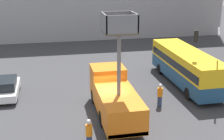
# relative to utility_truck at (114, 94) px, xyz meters

# --- Properties ---
(ground_plane) EXTENTS (120.00, 120.00, 0.00)m
(ground_plane) POSITION_rel_utility_truck_xyz_m (-0.54, 0.06, -1.55)
(ground_plane) COLOR #38383A
(utility_truck) EXTENTS (2.41, 7.30, 7.18)m
(utility_truck) POSITION_rel_utility_truck_xyz_m (0.00, 0.00, 0.00)
(utility_truck) COLOR orange
(utility_truck) RESTS_ON ground_plane
(city_bus) EXTENTS (2.59, 10.22, 2.96)m
(city_bus) POSITION_rel_utility_truck_xyz_m (7.31, 4.71, 0.19)
(city_bus) COLOR navy
(city_bus) RESTS_ON ground_plane
(traffic_light_pole) EXTENTS (3.07, 2.82, 5.54)m
(traffic_light_pole) POSITION_rel_utility_truck_xyz_m (8.49, 1.31, 2.22)
(traffic_light_pole) COLOR slate
(traffic_light_pole) RESTS_ON ground_plane
(road_worker_near_truck) EXTENTS (0.38, 0.38, 1.81)m
(road_worker_near_truck) POSITION_rel_utility_truck_xyz_m (-2.23, -3.79, -0.64)
(road_worker_near_truck) COLOR navy
(road_worker_near_truck) RESTS_ON ground_plane
(road_worker_directing) EXTENTS (0.38, 0.38, 1.76)m
(road_worker_directing) POSITION_rel_utility_truck_xyz_m (3.56, 0.78, -0.67)
(road_worker_directing) COLOR navy
(road_worker_directing) RESTS_ON ground_plane
(parked_car_curbside) EXTENTS (1.86, 4.32, 1.52)m
(parked_car_curbside) POSITION_rel_utility_truck_xyz_m (-7.63, 4.89, -0.79)
(parked_car_curbside) COLOR silver
(parked_car_curbside) RESTS_ON ground_plane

